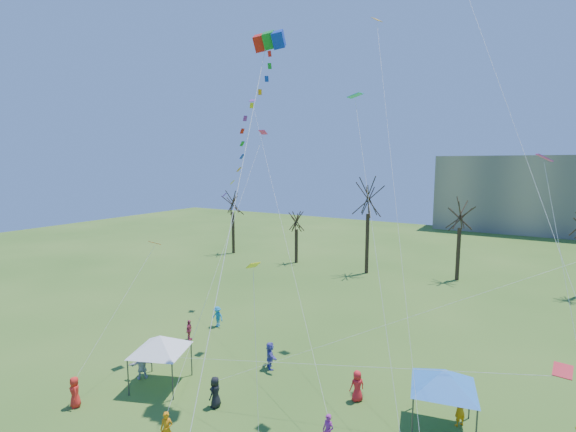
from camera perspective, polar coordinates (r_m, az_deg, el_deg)
The scene contains 6 objects.
bare_tree_row at distance 47.80m, azimuth 24.24°, elevation -0.79°, with size 68.69×9.27×11.58m.
big_box_kite at distance 22.40m, azimuth -5.10°, elevation 12.36°, with size 3.48×7.35×22.18m.
canopy_tent_white at distance 26.58m, azimuth -17.72°, elevation -16.85°, with size 3.93×3.93×3.17m.
canopy_tent_blue at distance 23.06m, azimuth 21.30°, elevation -20.74°, with size 4.25×4.25×3.26m.
festival_crowd at distance 23.25m, azimuth 1.13°, elevation -25.37°, with size 27.07×13.36×1.84m.
small_kites_aloft at distance 23.59m, azimuth 10.29°, elevation 7.69°, with size 30.46×18.83×34.17m.
Camera 1 is at (8.49, -11.18, 13.47)m, focal length 25.00 mm.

